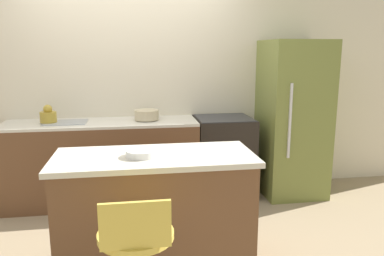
% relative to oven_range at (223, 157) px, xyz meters
% --- Properties ---
extents(ground_plane, '(14.00, 14.00, 0.00)m').
position_rel_oven_range_xyz_m(ground_plane, '(-1.06, -0.31, -0.46)').
color(ground_plane, '#998466').
extents(wall_back, '(8.00, 0.06, 2.60)m').
position_rel_oven_range_xyz_m(wall_back, '(-1.06, 0.33, 0.84)').
color(wall_back, beige).
rests_on(wall_back, ground_plane).
extents(back_counter, '(2.08, 0.59, 0.92)m').
position_rel_oven_range_xyz_m(back_counter, '(-1.37, 0.00, -0.00)').
color(back_counter, brown).
rests_on(back_counter, ground_plane).
extents(kitchen_island, '(1.48, 0.65, 0.91)m').
position_rel_oven_range_xyz_m(kitchen_island, '(-0.87, -1.41, -0.00)').
color(kitchen_island, brown).
rests_on(kitchen_island, ground_plane).
extents(oven_range, '(0.64, 0.60, 0.92)m').
position_rel_oven_range_xyz_m(oven_range, '(0.00, 0.00, 0.00)').
color(oven_range, black).
rests_on(oven_range, ground_plane).
extents(refrigerator, '(0.69, 0.72, 1.78)m').
position_rel_oven_range_xyz_m(refrigerator, '(0.80, -0.05, 0.43)').
color(refrigerator, olive).
rests_on(refrigerator, ground_plane).
extents(kettle, '(0.17, 0.17, 0.19)m').
position_rel_oven_range_xyz_m(kettle, '(-1.91, 0.01, 0.53)').
color(kettle, '#B29333').
rests_on(kettle, back_counter).
extents(mixing_bowl, '(0.26, 0.26, 0.11)m').
position_rel_oven_range_xyz_m(mixing_bowl, '(-0.87, 0.01, 0.51)').
color(mixing_bowl, '#C1B28E').
rests_on(mixing_bowl, back_counter).
extents(fruit_bowl, '(0.23, 0.23, 0.05)m').
position_rel_oven_range_xyz_m(fruit_bowl, '(-0.97, -1.44, 0.48)').
color(fruit_bowl, white).
rests_on(fruit_bowl, kitchen_island).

